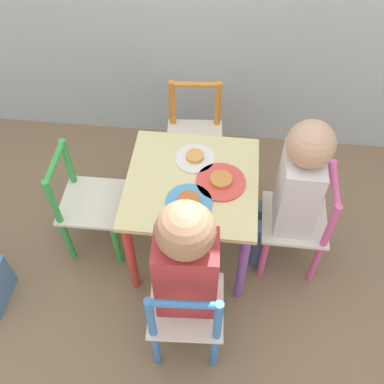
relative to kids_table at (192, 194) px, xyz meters
name	(u,v)px	position (x,y,z in m)	size (l,w,h in m)	color
ground_plane	(192,246)	(0.00, 0.00, -0.38)	(6.00, 6.00, 0.00)	#7F664C
kids_table	(192,194)	(0.00, 0.00, 0.00)	(0.50, 0.50, 0.46)	beige
chair_pink	(299,223)	(0.44, 0.00, -0.12)	(0.26, 0.26, 0.52)	silver
chair_blue	(186,314)	(0.03, -0.44, -0.12)	(0.27, 0.27, 0.52)	silver
chair_orange	(195,138)	(-0.03, 0.44, -0.12)	(0.28, 0.28, 0.52)	silver
chair_green	(88,205)	(-0.44, 0.00, -0.12)	(0.26, 0.26, 0.52)	silver
child_right	(294,188)	(0.38, 0.00, 0.09)	(0.22, 0.20, 0.78)	#4C608E
child_front	(186,266)	(0.02, -0.38, 0.11)	(0.21, 0.23, 0.80)	#38383D
plate_right	(221,181)	(0.11, 0.00, 0.09)	(0.19, 0.19, 0.03)	#E54C47
plate_front	(189,202)	(0.00, -0.11, 0.09)	(0.17, 0.17, 0.03)	#4C9EE0
plate_back	(195,158)	(0.00, 0.11, 0.09)	(0.16, 0.16, 0.03)	white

